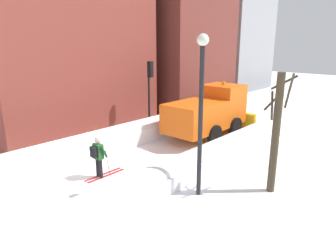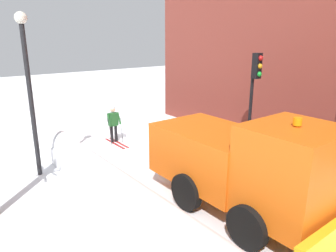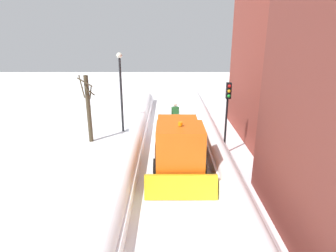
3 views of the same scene
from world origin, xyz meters
name	(u,v)px [view 1 (image 1 of 3)]	position (x,y,z in m)	size (l,w,h in m)	color
ground_plane	(231,129)	(0.00, 10.00, 0.00)	(80.00, 80.00, 0.00)	white
snowbank_left	(200,114)	(-2.42, 10.00, 0.59)	(1.10, 36.00, 1.26)	white
snowbank_right	(267,129)	(2.42, 10.00, 0.49)	(1.10, 36.00, 1.09)	white
building_brick_near	(57,3)	(-7.87, 3.15, 7.57)	(6.47, 9.94, 15.14)	brown
building_brick_mid	(170,17)	(-7.87, 12.96, 7.33)	(8.48, 7.47, 14.65)	brown
building_concrete_far	(227,29)	(-7.87, 21.72, 6.65)	(7.39, 7.32, 13.29)	#9EA0A5
plow_truck	(209,112)	(-0.20, 7.84, 1.48)	(3.20, 5.98, 3.12)	orange
skier	(98,155)	(-0.23, 0.07, 1.00)	(0.62, 1.80, 1.81)	black
traffic_light_pole	(150,84)	(-3.03, 5.82, 3.04)	(0.28, 0.42, 4.32)	black
street_lamp	(201,99)	(3.65, 1.63, 3.54)	(0.40, 0.40, 5.66)	black
bare_tree_near	(276,131)	(5.49, 3.68, 2.31)	(0.98, 0.99, 4.43)	#433827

